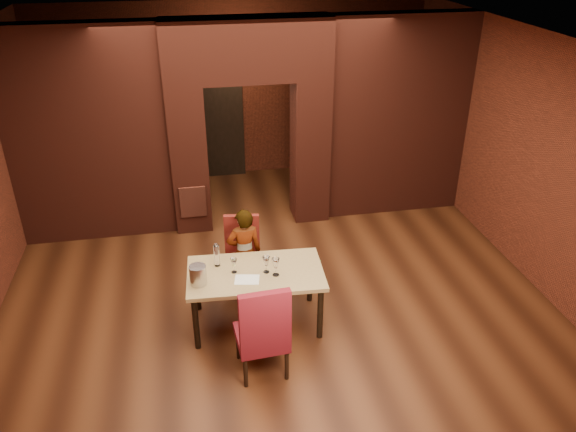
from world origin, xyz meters
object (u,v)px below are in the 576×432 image
(person_seated, at_px, (244,253))
(wine_glass_c, at_px, (276,267))
(chair_near, at_px, (261,326))
(wine_glass_a, at_px, (234,265))
(wine_glass_b, at_px, (266,264))
(wine_bucket, at_px, (198,275))
(dining_table, at_px, (256,297))
(chair_far, at_px, (242,256))
(potted_plant, at_px, (306,271))
(water_bottle, at_px, (217,255))

(person_seated, bearing_deg, wine_glass_c, 105.77)
(chair_near, xyz_separation_m, wine_glass_a, (-0.19, 0.84, 0.25))
(wine_glass_b, distance_m, wine_bucket, 0.79)
(wine_glass_a, bearing_deg, person_seated, 72.70)
(chair_near, height_order, wine_bucket, chair_near)
(dining_table, relative_size, wine_glass_c, 7.06)
(chair_far, relative_size, wine_glass_b, 4.77)
(wine_glass_c, xyz_separation_m, wine_bucket, (-0.89, -0.01, 0.00))
(dining_table, distance_m, chair_far, 0.76)
(chair_far, distance_m, wine_glass_c, 0.97)
(wine_glass_a, xyz_separation_m, wine_glass_b, (0.37, -0.07, 0.01))
(wine_glass_b, xyz_separation_m, wine_bucket, (-0.79, -0.09, 0.01))
(chair_near, bearing_deg, wine_glass_a, -80.78)
(dining_table, distance_m, wine_glass_a, 0.53)
(chair_far, distance_m, potted_plant, 0.90)
(chair_near, bearing_deg, wine_bucket, -51.57)
(chair_far, height_order, potted_plant, chair_far)
(wine_glass_c, relative_size, water_bottle, 0.76)
(person_seated, height_order, water_bottle, person_seated)
(wine_glass_c, height_order, potted_plant, wine_glass_c)
(wine_bucket, height_order, potted_plant, wine_bucket)
(wine_glass_a, relative_size, wine_glass_b, 0.88)
(wine_glass_b, height_order, potted_plant, wine_glass_b)
(person_seated, height_order, potted_plant, person_seated)
(wine_glass_b, relative_size, potted_plant, 0.51)
(chair_far, height_order, wine_glass_a, chair_far)
(wine_glass_a, relative_size, potted_plant, 0.45)
(wine_glass_c, bearing_deg, chair_near, -112.09)
(dining_table, height_order, wine_glass_b, wine_glass_b)
(chair_far, relative_size, chair_near, 0.87)
(wine_glass_c, height_order, water_bottle, water_bottle)
(dining_table, bearing_deg, wine_glass_b, -11.58)
(chair_near, bearing_deg, potted_plant, -122.57)
(person_seated, bearing_deg, wine_bucket, 47.10)
(chair_near, relative_size, wine_bucket, 4.99)
(chair_far, height_order, wine_glass_c, chair_far)
(water_bottle, height_order, potted_plant, water_bottle)
(person_seated, bearing_deg, chair_near, 85.56)
(potted_plant, bearing_deg, chair_far, 177.11)
(dining_table, height_order, person_seated, person_seated)
(potted_plant, bearing_deg, wine_glass_b, -131.74)
(dining_table, height_order, water_bottle, water_bottle)
(person_seated, relative_size, water_bottle, 4.21)
(dining_table, xyz_separation_m, wine_glass_c, (0.22, -0.11, 0.49))
(chair_far, relative_size, wine_glass_a, 5.41)
(person_seated, distance_m, wine_glass_b, 0.74)
(chair_far, xyz_separation_m, wine_glass_c, (0.30, -0.86, 0.35))
(dining_table, relative_size, wine_glass_a, 8.49)
(water_bottle, relative_size, potted_plant, 0.71)
(chair_far, bearing_deg, wine_bucket, -116.90)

